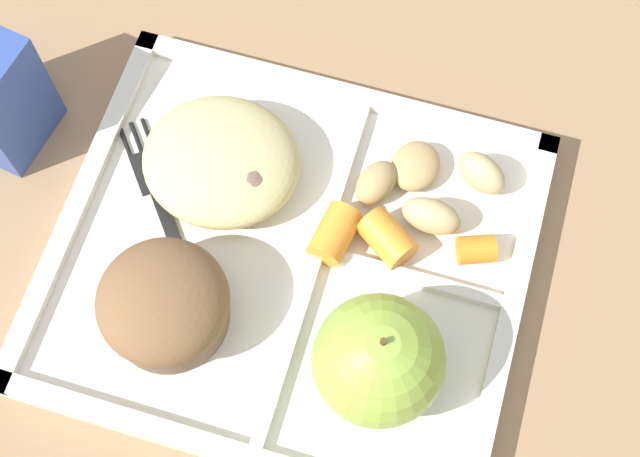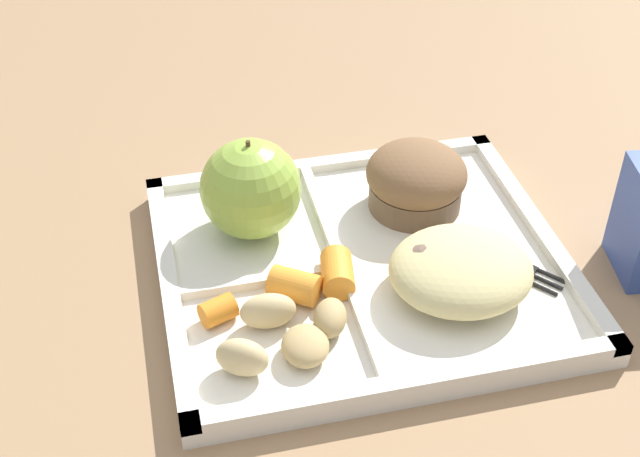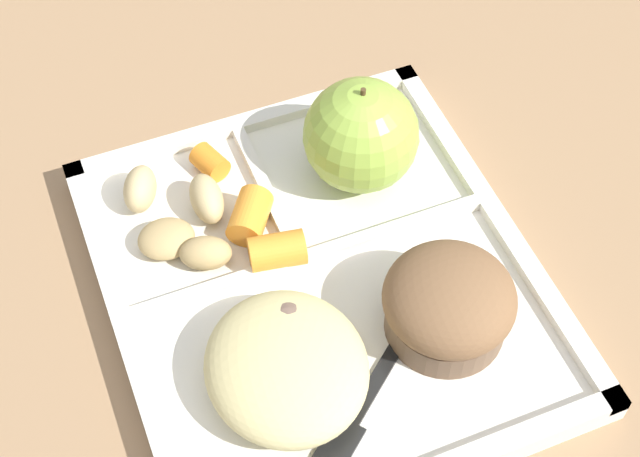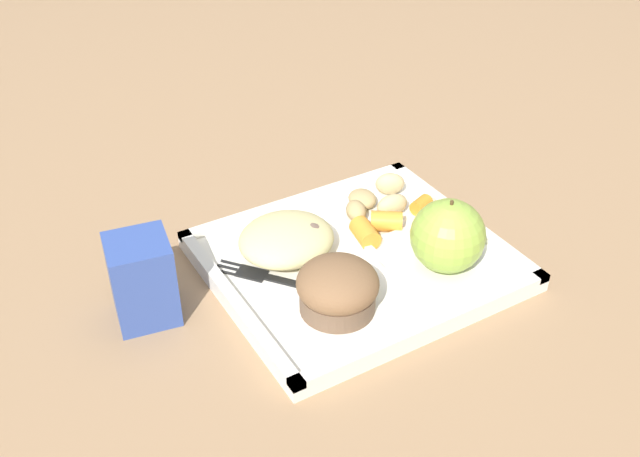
# 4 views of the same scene
# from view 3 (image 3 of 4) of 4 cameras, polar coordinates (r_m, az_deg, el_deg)

# --- Properties ---
(ground) EXTENTS (6.00, 6.00, 0.00)m
(ground) POSITION_cam_3_polar(r_m,az_deg,el_deg) (0.64, 0.09, -3.75)
(ground) COLOR #997551
(lunch_tray) EXTENTS (0.31, 0.27, 0.02)m
(lunch_tray) POSITION_cam_3_polar(r_m,az_deg,el_deg) (0.63, 0.06, -3.31)
(lunch_tray) COLOR silver
(lunch_tray) RESTS_ON ground
(green_apple) EXTENTS (0.08, 0.08, 0.08)m
(green_apple) POSITION_cam_3_polar(r_m,az_deg,el_deg) (0.65, 2.46, 5.56)
(green_apple) COLOR #93B742
(green_apple) RESTS_ON lunch_tray
(bran_muffin) EXTENTS (0.08, 0.08, 0.06)m
(bran_muffin) POSITION_cam_3_polar(r_m,az_deg,el_deg) (0.59, 7.66, -4.48)
(bran_muffin) COLOR brown
(bran_muffin) RESTS_ON lunch_tray
(carrot_slice_edge) EXTENTS (0.03, 0.03, 0.02)m
(carrot_slice_edge) POSITION_cam_3_polar(r_m,az_deg,el_deg) (0.68, -6.58, 3.95)
(carrot_slice_edge) COLOR orange
(carrot_slice_edge) RESTS_ON lunch_tray
(carrot_slice_center) EXTENTS (0.04, 0.04, 0.02)m
(carrot_slice_center) POSITION_cam_3_polar(r_m,az_deg,el_deg) (0.65, -4.20, 0.76)
(carrot_slice_center) COLOR orange
(carrot_slice_center) RESTS_ON lunch_tray
(carrot_slice_diagonal) EXTENTS (0.03, 0.04, 0.02)m
(carrot_slice_diagonal) POSITION_cam_3_polar(r_m,az_deg,el_deg) (0.63, -2.57, -1.34)
(carrot_slice_diagonal) COLOR orange
(carrot_slice_diagonal) RESTS_ON lunch_tray
(potato_chunk_golden) EXTENTS (0.04, 0.04, 0.03)m
(potato_chunk_golden) POSITION_cam_3_polar(r_m,az_deg,el_deg) (0.67, -10.68, 2.34)
(potato_chunk_golden) COLOR tan
(potato_chunk_golden) RESTS_ON lunch_tray
(potato_chunk_corner) EXTENTS (0.04, 0.04, 0.02)m
(potato_chunk_corner) POSITION_cam_3_polar(r_m,az_deg,el_deg) (0.64, -9.15, -0.60)
(potato_chunk_corner) COLOR tan
(potato_chunk_corner) RESTS_ON lunch_tray
(potato_chunk_small) EXTENTS (0.03, 0.04, 0.02)m
(potato_chunk_small) POSITION_cam_3_polar(r_m,az_deg,el_deg) (0.63, -6.84, -1.46)
(potato_chunk_small) COLOR tan
(potato_chunk_small) RESTS_ON lunch_tray
(potato_chunk_browned) EXTENTS (0.04, 0.02, 0.03)m
(potato_chunk_browned) POSITION_cam_3_polar(r_m,az_deg,el_deg) (0.66, -6.78, 1.78)
(potato_chunk_browned) COLOR tan
(potato_chunk_browned) RESTS_ON lunch_tray
(egg_noodle_pile) EXTENTS (0.11, 0.10, 0.04)m
(egg_noodle_pile) POSITION_cam_3_polar(r_m,az_deg,el_deg) (0.57, -2.02, -8.24)
(egg_noodle_pile) COLOR #D6C684
(egg_noodle_pile) RESTS_ON lunch_tray
(meatball_center) EXTENTS (0.04, 0.04, 0.04)m
(meatball_center) POSITION_cam_3_polar(r_m,az_deg,el_deg) (0.59, -1.89, -6.02)
(meatball_center) COLOR #755B4C
(meatball_center) RESTS_ON lunch_tray
(meatball_front) EXTENTS (0.04, 0.04, 0.04)m
(meatball_front) POSITION_cam_3_polar(r_m,az_deg,el_deg) (0.57, -1.33, -9.69)
(meatball_front) COLOR brown
(meatball_front) RESTS_ON lunch_tray
(meatball_side) EXTENTS (0.04, 0.04, 0.04)m
(meatball_side) POSITION_cam_3_polar(r_m,az_deg,el_deg) (0.58, -1.94, -8.18)
(meatball_side) COLOR brown
(meatball_side) RESTS_ON lunch_tray
(meatball_back) EXTENTS (0.03, 0.03, 0.03)m
(meatball_back) POSITION_cam_3_polar(r_m,az_deg,el_deg) (0.59, -1.23, -6.97)
(meatball_back) COLOR #755B4C
(meatball_back) RESTS_ON lunch_tray
(plastic_fork) EXTENTS (0.10, 0.12, 0.00)m
(plastic_fork) POSITION_cam_3_polar(r_m,az_deg,el_deg) (0.58, 2.30, -10.85)
(plastic_fork) COLOR black
(plastic_fork) RESTS_ON lunch_tray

